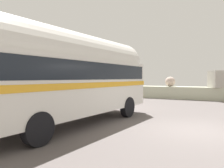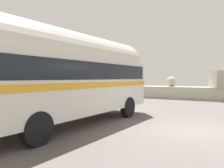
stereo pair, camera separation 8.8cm
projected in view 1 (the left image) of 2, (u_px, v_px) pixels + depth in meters
name	position (u px, v px, depth m)	size (l,w,h in m)	color
ground	(197.00, 130.00, 7.72)	(32.00, 26.00, 0.02)	#58514F
breakwater	(213.00, 92.00, 18.13)	(31.36, 2.09, 2.49)	#B1B49A
vintage_coach	(73.00, 74.00, 8.66)	(3.09, 8.75, 3.70)	black
second_coach	(8.00, 75.00, 10.80)	(2.56, 8.62, 3.70)	black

